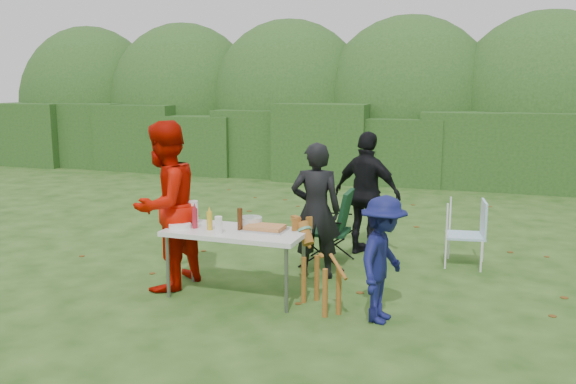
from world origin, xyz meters
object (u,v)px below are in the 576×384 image
(folding_table, at_px, (236,235))
(lawn_chair, at_px, (465,233))
(camping_chair, at_px, (327,227))
(person_cook, at_px, (316,211))
(dog, at_px, (321,268))
(mustard_bottle, at_px, (210,221))
(person_black_puffy, at_px, (367,194))
(child, at_px, (383,259))
(beer_bottle, at_px, (240,219))
(paper_towel_roll, at_px, (193,212))
(person_red_jacket, at_px, (165,206))
(ketchup_bottle, at_px, (195,218))

(folding_table, bearing_deg, lawn_chair, 41.50)
(camping_chair, bearing_deg, person_cook, 88.36)
(dog, bearing_deg, mustard_bottle, 45.57)
(camping_chair, relative_size, mustard_bottle, 4.89)
(person_black_puffy, xyz_separation_m, child, (0.65, -2.28, -0.21))
(person_cook, height_order, beer_bottle, person_cook)
(folding_table, relative_size, dog, 1.66)
(person_black_puffy, relative_size, dog, 1.85)
(person_cook, distance_m, paper_towel_roll, 1.45)
(lawn_chair, xyz_separation_m, paper_towel_roll, (-2.85, -1.89, 0.44))
(folding_table, relative_size, mustard_bottle, 7.50)
(person_red_jacket, distance_m, person_black_puffy, 2.79)
(person_red_jacket, bearing_deg, beer_bottle, 97.16)
(lawn_chair, bearing_deg, child, 64.99)
(ketchup_bottle, xyz_separation_m, beer_bottle, (0.50, 0.08, 0.01))
(dog, bearing_deg, beer_bottle, 39.68)
(lawn_chair, distance_m, ketchup_bottle, 3.46)
(child, height_order, dog, child)
(child, xyz_separation_m, lawn_chair, (0.65, 2.19, -0.19))
(ketchup_bottle, relative_size, beer_bottle, 0.92)
(folding_table, height_order, person_black_puffy, person_black_puffy)
(beer_bottle, xyz_separation_m, paper_towel_roll, (-0.62, 0.10, 0.01))
(person_cook, height_order, child, person_cook)
(dog, height_order, lawn_chair, dog)
(person_cook, distance_m, person_red_jacket, 1.75)
(person_red_jacket, distance_m, ketchup_bottle, 0.43)
(person_black_puffy, bearing_deg, dog, 107.74)
(folding_table, xyz_separation_m, dog, (0.97, -0.05, -0.26))
(lawn_chair, xyz_separation_m, mustard_bottle, (-2.54, -2.10, 0.41))
(lawn_chair, xyz_separation_m, ketchup_bottle, (-2.73, -2.08, 0.42))
(person_red_jacket, height_order, person_black_puffy, person_red_jacket)
(camping_chair, relative_size, lawn_chair, 1.14)
(ketchup_bottle, bearing_deg, beer_bottle, 9.61)
(person_black_puffy, xyz_separation_m, dog, (-0.01, -2.15, -0.41))
(folding_table, relative_size, beer_bottle, 6.25)
(person_cook, distance_m, ketchup_bottle, 1.47)
(person_red_jacket, bearing_deg, ketchup_bottle, 86.16)
(ketchup_bottle, bearing_deg, person_red_jacket, 169.47)
(person_red_jacket, height_order, camping_chair, person_red_jacket)
(mustard_bottle, bearing_deg, paper_towel_roll, 146.65)
(person_red_jacket, bearing_deg, camping_chair, 141.76)
(ketchup_bottle, height_order, paper_towel_roll, paper_towel_roll)
(child, height_order, lawn_chair, child)
(paper_towel_roll, bearing_deg, person_cook, 34.17)
(person_black_puffy, bearing_deg, person_red_jacket, 66.46)
(person_cook, height_order, person_black_puffy, person_black_puffy)
(person_red_jacket, relative_size, beer_bottle, 7.89)
(person_cook, distance_m, camping_chair, 0.64)
(person_red_jacket, xyz_separation_m, person_black_puffy, (1.85, 2.09, -0.11))
(folding_table, distance_m, child, 1.64)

